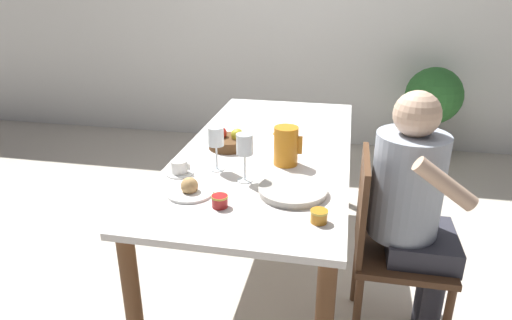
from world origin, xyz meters
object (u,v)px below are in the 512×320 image
at_px(serving_tray, 293,191).
at_px(jam_jar_red, 220,201).
at_px(fruit_bowl, 229,141).
at_px(potted_plant, 433,102).
at_px(chair_person_side, 387,244).
at_px(teacup_near_person, 180,168).
at_px(jam_jar_amber, 319,216).
at_px(wine_glass_juice, 245,147).
at_px(person_seated, 413,201).
at_px(bread_plate, 190,189).
at_px(red_pitcher, 286,146).
at_px(wine_glass_water, 216,138).

relative_size(serving_tray, jam_jar_red, 4.35).
distance_m(fruit_bowl, potted_plant, 2.30).
bearing_deg(chair_person_side, teacup_near_person, -90.54).
bearing_deg(jam_jar_amber, wine_glass_juice, 139.30).
xyz_separation_m(person_seated, fruit_bowl, (-0.92, 0.38, 0.07)).
height_order(teacup_near_person, bread_plate, bread_plate).
height_order(red_pitcher, fruit_bowl, red_pitcher).
xyz_separation_m(red_pitcher, potted_plant, (1.01, 2.02, -0.26)).
bearing_deg(jam_jar_amber, jam_jar_red, 173.80).
xyz_separation_m(bread_plate, fruit_bowl, (0.02, 0.56, 0.02)).
xyz_separation_m(jam_jar_amber, potted_plant, (0.81, 2.55, -0.19)).
distance_m(serving_tray, potted_plant, 2.52).
distance_m(wine_glass_water, potted_plant, 2.55).
bearing_deg(serving_tray, person_seated, 11.43).
relative_size(person_seated, wine_glass_water, 5.53).
distance_m(chair_person_side, jam_jar_red, 0.80).
distance_m(teacup_near_person, jam_jar_amber, 0.74).
relative_size(chair_person_side, wine_glass_juice, 3.98).
distance_m(person_seated, jam_jar_amber, 0.50).
distance_m(person_seated, teacup_near_person, 1.06).
bearing_deg(person_seated, teacup_near_person, -90.05).
relative_size(serving_tray, potted_plant, 0.34).
bearing_deg(person_seated, jam_jar_amber, -50.27).
bearing_deg(jam_jar_amber, teacup_near_person, 154.54).
height_order(wine_glass_juice, teacup_near_person, wine_glass_juice).
relative_size(jam_jar_red, fruit_bowl, 0.32).
bearing_deg(teacup_near_person, chair_person_side, -0.54).
relative_size(person_seated, serving_tray, 4.00).
relative_size(chair_person_side, serving_tray, 3.01).
relative_size(chair_person_side, jam_jar_red, 13.11).
xyz_separation_m(red_pitcher, bread_plate, (-0.35, -0.40, -0.08)).
bearing_deg(jam_jar_amber, bread_plate, 166.67).
bearing_deg(person_seated, wine_glass_juice, -88.98).
height_order(wine_glass_water, potted_plant, wine_glass_water).
bearing_deg(person_seated, serving_tray, -78.57).
xyz_separation_m(jam_jar_red, potted_plant, (1.21, 2.51, -0.19)).
bearing_deg(potted_plant, teacup_near_person, -123.52).
height_order(wine_glass_juice, jam_jar_amber, wine_glass_juice).
distance_m(wine_glass_water, serving_tray, 0.45).
relative_size(person_seated, potted_plant, 1.37).
bearing_deg(jam_jar_red, chair_person_side, 20.97).
distance_m(teacup_near_person, serving_tray, 0.55).
bearing_deg(teacup_near_person, serving_tray, -10.82).
height_order(wine_glass_water, jam_jar_amber, wine_glass_water).
height_order(wine_glass_water, jam_jar_red, wine_glass_water).
xyz_separation_m(chair_person_side, wine_glass_water, (-0.81, 0.09, 0.42)).
relative_size(person_seated, wine_glass_juice, 5.28).
xyz_separation_m(wine_glass_juice, bread_plate, (-0.20, -0.17, -0.14)).
relative_size(teacup_near_person, fruit_bowl, 0.62).
bearing_deg(bread_plate, serving_tray, 10.98).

